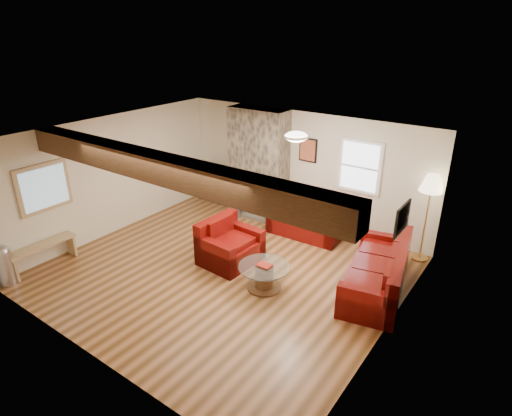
{
  "coord_description": "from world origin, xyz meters",
  "views": [
    {
      "loc": [
        4.42,
        -5.17,
        4.21
      ],
      "look_at": [
        0.44,
        0.4,
        1.23
      ],
      "focal_mm": 30.0,
      "sensor_mm": 36.0,
      "label": 1
    }
  ],
  "objects_px": {
    "television": "(215,174)",
    "coffee_table": "(264,277)",
    "loveseat": "(307,216)",
    "sofa_three": "(377,269)",
    "armchair_red": "(230,242)",
    "floor_lamp": "(431,188)",
    "tv_cabinet": "(216,191)"
  },
  "relations": [
    {
      "from": "armchair_red",
      "to": "tv_cabinet",
      "type": "xyz_separation_m",
      "value": [
        -2.25,
        2.21,
        -0.18
      ]
    },
    {
      "from": "floor_lamp",
      "to": "armchair_red",
      "type": "bearing_deg",
      "value": -142.54
    },
    {
      "from": "television",
      "to": "floor_lamp",
      "type": "xyz_separation_m",
      "value": [
        5.15,
        0.02,
        0.77
      ]
    },
    {
      "from": "armchair_red",
      "to": "coffee_table",
      "type": "height_order",
      "value": "armchair_red"
    },
    {
      "from": "tv_cabinet",
      "to": "television",
      "type": "height_order",
      "value": "television"
    },
    {
      "from": "sofa_three",
      "to": "tv_cabinet",
      "type": "height_order",
      "value": "sofa_three"
    },
    {
      "from": "sofa_three",
      "to": "armchair_red",
      "type": "xyz_separation_m",
      "value": [
        -2.59,
        -0.71,
        0.01
      ]
    },
    {
      "from": "armchair_red",
      "to": "television",
      "type": "distance_m",
      "value": 3.16
    },
    {
      "from": "loveseat",
      "to": "tv_cabinet",
      "type": "distance_m",
      "value": 2.86
    },
    {
      "from": "sofa_three",
      "to": "floor_lamp",
      "type": "relative_size",
      "value": 1.24
    },
    {
      "from": "loveseat",
      "to": "floor_lamp",
      "type": "bearing_deg",
      "value": 5.47
    },
    {
      "from": "sofa_three",
      "to": "floor_lamp",
      "type": "xyz_separation_m",
      "value": [
        0.32,
        1.51,
        1.05
      ]
    },
    {
      "from": "armchair_red",
      "to": "coffee_table",
      "type": "bearing_deg",
      "value": -105.74
    },
    {
      "from": "loveseat",
      "to": "television",
      "type": "height_order",
      "value": "television"
    },
    {
      "from": "loveseat",
      "to": "sofa_three",
      "type": "bearing_deg",
      "value": -33.2
    },
    {
      "from": "loveseat",
      "to": "tv_cabinet",
      "type": "bearing_deg",
      "value": 171.57
    },
    {
      "from": "sofa_three",
      "to": "coffee_table",
      "type": "height_order",
      "value": "sofa_three"
    },
    {
      "from": "sofa_three",
      "to": "television",
      "type": "relative_size",
      "value": 2.67
    },
    {
      "from": "coffee_table",
      "to": "tv_cabinet",
      "type": "distance_m",
      "value": 4.15
    },
    {
      "from": "coffee_table",
      "to": "tv_cabinet",
      "type": "height_order",
      "value": "tv_cabinet"
    },
    {
      "from": "television",
      "to": "tv_cabinet",
      "type": "bearing_deg",
      "value": 0.0
    },
    {
      "from": "armchair_red",
      "to": "floor_lamp",
      "type": "distance_m",
      "value": 3.81
    },
    {
      "from": "tv_cabinet",
      "to": "floor_lamp",
      "type": "height_order",
      "value": "floor_lamp"
    },
    {
      "from": "loveseat",
      "to": "armchair_red",
      "type": "height_order",
      "value": "armchair_red"
    },
    {
      "from": "tv_cabinet",
      "to": "television",
      "type": "relative_size",
      "value": 1.18
    },
    {
      "from": "armchair_red",
      "to": "coffee_table",
      "type": "xyz_separation_m",
      "value": [
        1.02,
        -0.35,
        -0.2
      ]
    },
    {
      "from": "sofa_three",
      "to": "coffee_table",
      "type": "relative_size",
      "value": 2.39
    },
    {
      "from": "tv_cabinet",
      "to": "sofa_three",
      "type": "bearing_deg",
      "value": -17.16
    },
    {
      "from": "loveseat",
      "to": "coffee_table",
      "type": "height_order",
      "value": "loveseat"
    },
    {
      "from": "coffee_table",
      "to": "tv_cabinet",
      "type": "relative_size",
      "value": 0.95
    },
    {
      "from": "coffee_table",
      "to": "television",
      "type": "relative_size",
      "value": 1.12
    },
    {
      "from": "television",
      "to": "coffee_table",
      "type": "bearing_deg",
      "value": -38.07
    }
  ]
}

